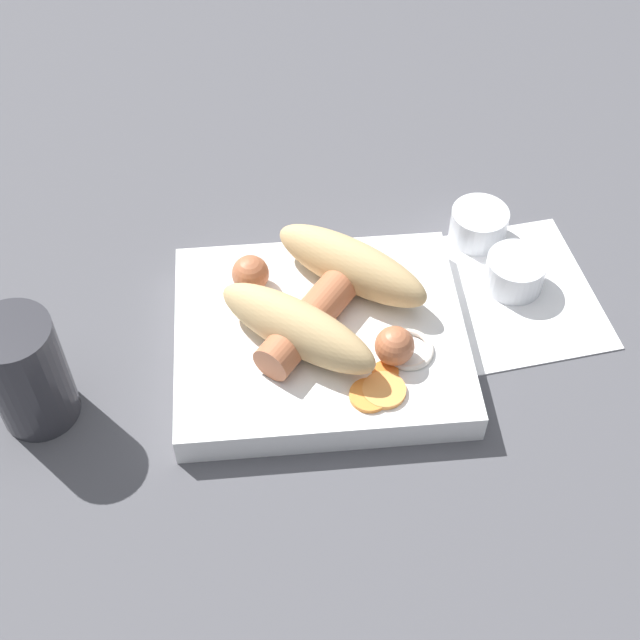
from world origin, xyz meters
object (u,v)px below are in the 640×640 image
(sausage, at_px, (320,308))
(condiment_cup_near, at_px, (514,274))
(food_tray, at_px, (320,339))
(bread_roll, at_px, (325,295))
(drink_glass, at_px, (26,372))
(condiment_cup_far, at_px, (478,226))

(sausage, distance_m, condiment_cup_near, 0.18)
(food_tray, height_order, condiment_cup_near, condiment_cup_near)
(bread_roll, distance_m, drink_glass, 0.23)
(food_tray, xyz_separation_m, bread_roll, (0.01, 0.01, 0.04))
(food_tray, relative_size, bread_roll, 1.27)
(bread_roll, height_order, sausage, bread_roll)
(condiment_cup_near, relative_size, drink_glass, 0.52)
(condiment_cup_near, bearing_deg, condiment_cup_far, 107.63)
(food_tray, distance_m, sausage, 0.03)
(condiment_cup_near, height_order, drink_glass, drink_glass)
(condiment_cup_far, bearing_deg, bread_roll, -145.80)
(sausage, relative_size, drink_glass, 1.38)
(food_tray, xyz_separation_m, drink_glass, (-0.22, -0.04, 0.04))
(bread_roll, distance_m, condiment_cup_near, 0.18)
(bread_roll, height_order, drink_glass, drink_glass)
(bread_roll, bearing_deg, drink_glass, -166.31)
(condiment_cup_near, distance_m, condiment_cup_far, 0.06)
(food_tray, bearing_deg, bread_roll, 70.17)
(sausage, relative_size, condiment_cup_far, 2.68)
(condiment_cup_near, bearing_deg, bread_roll, -166.39)
(food_tray, xyz_separation_m, condiment_cup_far, (0.16, 0.12, 0.00))
(bread_roll, relative_size, condiment_cup_far, 3.55)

